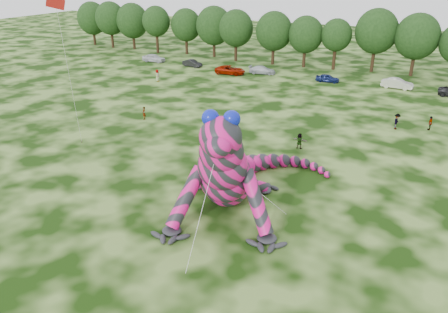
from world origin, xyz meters
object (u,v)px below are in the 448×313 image
tree_2 (133,26)px  spectator_0 (144,113)px  inflatable_gecko (229,148)px  car_1 (192,63)px  tree_6 (236,35)px  spectator_5 (300,141)px  tree_7 (274,38)px  spectator_4 (157,75)px  tree_3 (157,30)px  car_2 (230,70)px  tree_5 (214,32)px  tree_8 (305,42)px  tree_9 (335,44)px  tree_4 (186,31)px  tree_10 (375,41)px  car_3 (262,70)px  car_4 (328,78)px  tree_1 (111,25)px  tree_0 (93,23)px  tree_11 (416,45)px  flying_kite (58,15)px  car_5 (397,84)px  car_0 (154,58)px  spectator_3 (430,123)px  spectator_2 (397,121)px

tree_2 → spectator_0: 49.22m
inflatable_gecko → car_1: bearing=105.4°
tree_2 → tree_6: bearing=-4.7°
spectator_5 → tree_7: bearing=-61.2°
tree_6 → spectator_4: tree_6 is taller
tree_3 → car_2: tree_3 is taller
tree_5 → tree_8: size_ratio=1.10×
tree_2 → car_1: (20.66, -10.44, -4.19)m
tree_8 → tree_9: bearing=3.9°
tree_2 → tree_4: (13.38, -0.05, -0.29)m
tree_10 → car_3: tree_10 is taller
tree_7 → car_4: bearing=-35.7°
car_1 → spectator_0: (9.61, -28.17, 0.15)m
tree_4 → spectator_0: bearing=-66.3°
tree_8 → car_4: bearing=-54.1°
tree_1 → spectator_0: 52.16m
tree_0 → tree_11: size_ratio=0.94×
tree_2 → car_4: 46.87m
tree_1 → tree_3: (12.64, -0.98, -0.18)m
tree_8 → tree_2: bearing=177.4°
tree_11 → flying_kite: bearing=-115.8°
tree_10 → car_1: (-29.76, -10.25, -4.62)m
car_5 → tree_9: bearing=56.9°
tree_10 → tree_11: bearing=-3.4°
tree_5 → tree_8: (18.91, -1.45, -0.43)m
car_0 → spectator_5: bearing=-131.1°
tree_2 → tree_11: tree_11 is taller
tree_2 → spectator_3: size_ratio=6.08×
tree_2 → tree_5: 19.90m
tree_11 → car_4: size_ratio=2.76×
tree_1 → tree_5: 25.23m
inflatable_gecko → flying_kite: size_ratio=1.13×
tree_10 → spectator_5: 39.22m
tree_8 → car_5: (16.85, -8.46, -3.72)m
tree_1 → tree_5: tree_1 is taller
tree_0 → tree_2: (11.54, -0.47, 0.07)m
tree_5 → inflatable_gecko: bearing=-61.6°
tree_10 → spectator_0: tree_10 is taller
tree_3 → car_1: size_ratio=2.48×
tree_10 → spectator_2: 29.93m
tree_2 → spectator_5: 63.24m
car_3 → car_2: bearing=109.1°
tree_4 → spectator_5: (36.13, -39.09, -3.73)m
flying_kite → tree_2: size_ratio=1.58×
car_1 → spectator_0: size_ratio=2.43×
tree_4 → car_2: size_ratio=1.79×
tree_11 → spectator_3: tree_11 is taller
car_0 → car_5: (43.68, -0.31, -0.01)m
tree_3 → car_0: tree_3 is taller
car_4 → car_5: (10.25, 0.66, 0.12)m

